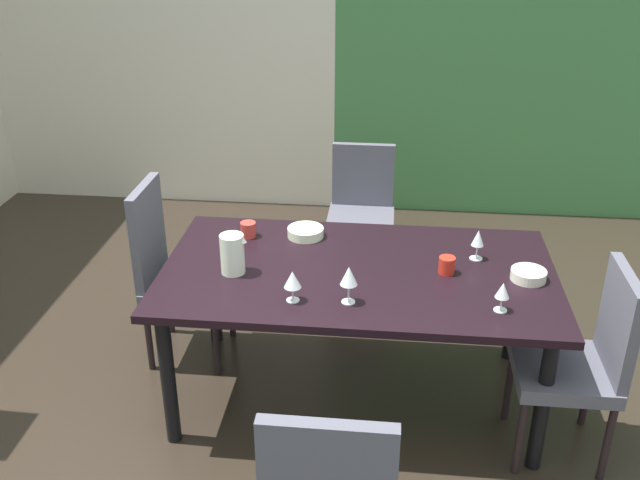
# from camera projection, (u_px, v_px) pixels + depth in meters

# --- Properties ---
(ground_plane) EXTENTS (5.91, 5.91, 0.02)m
(ground_plane) POSITION_uv_depth(u_px,v_px,m) (285.00, 430.00, 3.56)
(ground_plane) COLOR #2D251C
(back_panel_interior) EXTENTS (2.95, 0.10, 2.83)m
(back_panel_interior) POSITION_uv_depth(u_px,v_px,m) (152.00, 33.00, 5.68)
(back_panel_interior) COLOR silver
(back_panel_interior) RESTS_ON ground_plane
(garden_window_panel) EXTENTS (2.96, 0.10, 2.83)m
(garden_window_panel) POSITION_uv_depth(u_px,v_px,m) (530.00, 40.00, 5.40)
(garden_window_panel) COLOR #417D45
(garden_window_panel) RESTS_ON ground_plane
(dining_table) EXTENTS (1.91, 1.08, 0.76)m
(dining_table) POSITION_uv_depth(u_px,v_px,m) (358.00, 282.00, 3.51)
(dining_table) COLOR black
(dining_table) RESTS_ON ground_plane
(chair_left_far) EXTENTS (0.44, 0.44, 1.03)m
(chair_left_far) POSITION_uv_depth(u_px,v_px,m) (171.00, 267.00, 3.93)
(chair_left_far) COLOR #535360
(chair_left_far) RESTS_ON ground_plane
(chair_head_far) EXTENTS (0.44, 0.45, 0.91)m
(chair_head_far) POSITION_uv_depth(u_px,v_px,m) (362.00, 206.00, 4.80)
(chair_head_far) COLOR #535360
(chair_head_far) RESTS_ON ground_plane
(chair_right_near) EXTENTS (0.44, 0.44, 0.96)m
(chair_right_near) POSITION_uv_depth(u_px,v_px,m) (584.00, 357.00, 3.20)
(chair_right_near) COLOR #535360
(chair_right_near) RESTS_ON ground_plane
(wine_glass_left) EXTENTS (0.06, 0.06, 0.14)m
(wine_glass_left) POSITION_uv_depth(u_px,v_px,m) (503.00, 291.00, 3.08)
(wine_glass_left) COLOR silver
(wine_glass_left) RESTS_ON dining_table
(wine_glass_near_window) EXTENTS (0.07, 0.07, 0.16)m
(wine_glass_near_window) POSITION_uv_depth(u_px,v_px,m) (478.00, 239.00, 3.52)
(wine_glass_near_window) COLOR silver
(wine_glass_near_window) RESTS_ON dining_table
(wine_glass_near_shelf) EXTENTS (0.08, 0.08, 0.18)m
(wine_glass_near_shelf) POSITION_uv_depth(u_px,v_px,m) (349.00, 277.00, 3.13)
(wine_glass_near_shelf) COLOR silver
(wine_glass_near_shelf) RESTS_ON dining_table
(wine_glass_center) EXTENTS (0.08, 0.08, 0.15)m
(wine_glass_center) POSITION_uv_depth(u_px,v_px,m) (293.00, 280.00, 3.16)
(wine_glass_center) COLOR silver
(wine_glass_center) RESTS_ON dining_table
(serving_bowl_north) EXTENTS (0.19, 0.19, 0.05)m
(serving_bowl_north) POSITION_uv_depth(u_px,v_px,m) (306.00, 232.00, 3.79)
(serving_bowl_north) COLOR #E0EDC7
(serving_bowl_north) RESTS_ON dining_table
(serving_bowl_east) EXTENTS (0.17, 0.17, 0.05)m
(serving_bowl_east) POSITION_uv_depth(u_px,v_px,m) (528.00, 275.00, 3.37)
(serving_bowl_east) COLOR white
(serving_bowl_east) RESTS_ON dining_table
(cup_rear) EXTENTS (0.08, 0.08, 0.08)m
(cup_rear) POSITION_uv_depth(u_px,v_px,m) (248.00, 229.00, 3.79)
(cup_rear) COLOR #BC3830
(cup_rear) RESTS_ON dining_table
(cup_south) EXTENTS (0.08, 0.08, 0.08)m
(cup_south) POSITION_uv_depth(u_px,v_px,m) (447.00, 265.00, 3.42)
(cup_south) COLOR red
(cup_south) RESTS_ON dining_table
(pitcher_corner) EXTENTS (0.13, 0.12, 0.20)m
(pitcher_corner) POSITION_uv_depth(u_px,v_px,m) (233.00, 254.00, 3.40)
(pitcher_corner) COLOR silver
(pitcher_corner) RESTS_ON dining_table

